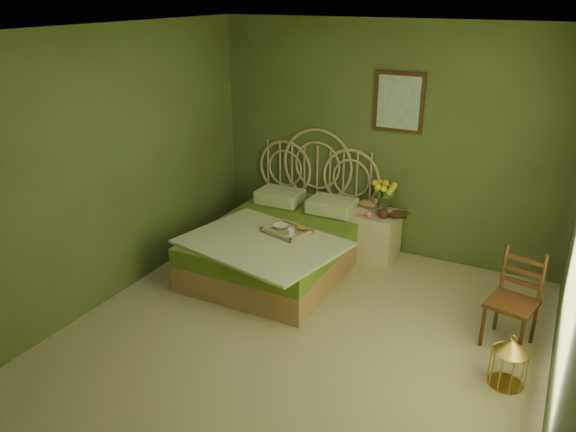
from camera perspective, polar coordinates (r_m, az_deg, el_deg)
The scene contains 13 objects.
floor at distance 4.99m, azimuth 0.61°, elevation -13.04°, with size 4.50×4.50×0.00m, color tan.
ceiling at distance 4.09m, azimuth 0.76°, elevation 18.25°, with size 4.50×4.50×0.00m, color silver.
wall_back at distance 6.38m, azimuth 9.81°, elevation 7.48°, with size 4.00×4.00×0.00m, color #596B38.
wall_left at distance 5.52m, azimuth -18.31°, elevation 4.37°, with size 4.50×4.50×0.00m, color #596B38.
wall_art at distance 6.22m, azimuth 11.20°, elevation 11.27°, with size 0.54×0.04×0.64m.
bed at distance 6.16m, azimuth -0.69°, elevation -2.62°, with size 1.73×2.18×1.35m.
nightstand at distance 6.44m, azimuth 8.90°, elevation -1.26°, with size 0.50×0.50×0.98m.
chair at distance 5.19m, azimuth 22.00°, elevation -7.25°, with size 0.45×0.45×0.85m.
birdcage at distance 4.78m, azimuth 21.50°, elevation -13.71°, with size 0.27×0.27×0.41m.
book_lower at distance 6.32m, azimuth 10.52°, elevation 0.18°, with size 0.16×0.22×0.02m, color #381E0F.
book_upper at distance 6.31m, azimuth 10.54°, elevation 0.35°, with size 0.16×0.22×0.02m, color #472819.
cereal_bowl at distance 5.93m, azimuth -0.76°, elevation -1.07°, with size 0.16×0.16×0.04m, color white.
coffee_cup at distance 5.76m, azimuth 0.31°, elevation -1.61°, with size 0.08×0.08×0.07m, color white.
Camera 1 is at (1.82, -3.66, 2.87)m, focal length 35.00 mm.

